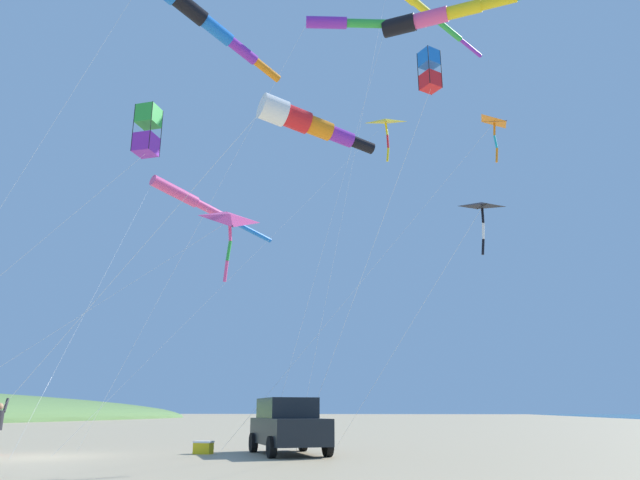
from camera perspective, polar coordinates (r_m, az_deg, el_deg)
The scene contains 15 objects.
ground_plane at distance 21.57m, azimuth -26.11°, elevation -18.65°, with size 600.00×600.00×0.00m, color tan.
parked_car at distance 20.97m, azimuth -3.16°, elevation -17.71°, with size 3.79×4.64×1.85m.
cooler_box at distance 21.48m, azimuth -11.41°, elevation -19.38°, with size 0.62×0.42×0.42m.
kite_delta_long_streamer_right at distance 24.67m, azimuth 16.76°, elevation 11.05°, with size 11.42×1.74×12.84m.
kite_windsock_green_low_center at distance 15.67m, azimuth -1.69°, elevation 11.55°, with size 13.99×4.30×9.31m.
kite_delta_rainbow_low_near at distance 33.33m, azimuth 6.46°, elevation 11.44°, with size 10.79×12.78×17.41m.
kite_windsock_teal_far_right at distance 24.58m, azimuth -11.94°, elevation 20.83°, with size 11.64×6.22×17.14m.
kite_windsock_black_fish_shape at distance 27.13m, azimuth 11.79°, elevation 20.82°, with size 11.84×1.76×18.12m.
kite_windsock_white_trailing at distance 27.38m, azimuth 2.76°, elevation 20.53°, with size 12.72×3.82×18.16m.
kite_windsock_orange_high_right at distance 28.36m, azimuth -11.97°, elevation 3.57°, with size 4.13×12.18×11.71m.
kite_windsock_long_streamer_left at distance 32.77m, azimuth 10.21°, elevation 21.40°, with size 8.23×9.27×21.95m.
kite_box_small_distant at distance 17.57m, azimuth 10.70°, elevation 16.00°, with size 5.91×6.78×11.39m.
kite_delta_purple_drifting at distance 18.54m, azimuth 15.61°, elevation 3.13°, with size 6.43×5.72×7.65m.
kite_box_striped_overhead at distance 19.57m, azimuth -16.66°, elevation 10.27°, with size 8.10×3.41×10.82m.
kite_delta_yellow_midlevel at distance 22.22m, azimuth -8.86°, elevation 2.01°, with size 10.83×5.53×8.93m.
Camera 1 is at (-13.23, 16.97, 1.40)m, focal length 32.51 mm.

